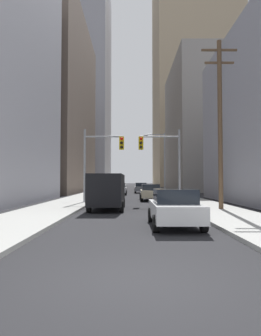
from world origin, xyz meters
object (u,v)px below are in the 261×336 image
(sedan_silver, at_px, (118,189))
(traffic_signal_near_right, at_px, (160,154))
(cargo_van_black, at_px, (106,189))
(sedan_grey, at_px, (140,188))
(traffic_signal_near_left, at_px, (100,154))
(sedan_beige, at_px, (149,192))
(sedan_blue, at_px, (112,193))
(sedan_white, at_px, (173,208))

(sedan_silver, bearing_deg, traffic_signal_near_right, -75.05)
(cargo_van_black, distance_m, sedan_grey, 25.80)
(sedan_silver, distance_m, traffic_signal_near_right, 15.72)
(traffic_signal_near_left, bearing_deg, sedan_beige, 43.31)
(sedan_beige, distance_m, traffic_signal_near_left, 6.61)
(sedan_grey, xyz_separation_m, traffic_signal_near_right, (0.94, -20.78, 3.25))
(traffic_signal_near_right, bearing_deg, sedan_blue, 146.93)
(sedan_white, distance_m, traffic_signal_near_right, 12.36)
(sedan_silver, xyz_separation_m, traffic_signal_near_left, (-0.88, -14.86, 3.24))
(sedan_blue, bearing_deg, sedan_beige, 21.55)
(cargo_van_black, xyz_separation_m, sedan_grey, (3.05, 25.61, -0.52))
(cargo_van_black, height_order, sedan_blue, cargo_van_black)
(traffic_signal_near_left, xyz_separation_m, traffic_signal_near_right, (4.84, 0.00, 0.01))
(sedan_white, distance_m, sedan_beige, 15.85)
(cargo_van_black, relative_size, traffic_signal_near_left, 0.87)
(sedan_blue, distance_m, traffic_signal_near_left, 4.25)
(sedan_white, relative_size, sedan_silver, 0.99)
(sedan_white, xyz_separation_m, sedan_grey, (-0.19, 32.69, 0.00))
(sedan_silver, bearing_deg, cargo_van_black, -90.07)
(sedan_grey, bearing_deg, sedan_white, -89.66)
(sedan_beige, xyz_separation_m, sedan_silver, (-3.31, 10.90, 0.00))
(traffic_signal_near_left, height_order, traffic_signal_near_right, same)
(traffic_signal_near_left, bearing_deg, sedan_white, -70.99)
(sedan_beige, xyz_separation_m, sedan_grey, (-0.29, 16.83, 0.00))
(cargo_van_black, relative_size, sedan_white, 1.25)
(sedan_silver, relative_size, sedan_grey, 0.99)
(sedan_white, distance_m, sedan_blue, 14.89)
(sedan_silver, height_order, traffic_signal_near_left, traffic_signal_near_left)
(cargo_van_black, height_order, sedan_grey, cargo_van_black)
(sedan_white, distance_m, traffic_signal_near_left, 13.00)
(sedan_silver, xyz_separation_m, sedan_grey, (3.03, 5.93, 0.00))
(sedan_silver, bearing_deg, sedan_grey, 62.93)
(sedan_grey, relative_size, traffic_signal_near_right, 0.71)
(cargo_van_black, height_order, sedan_beige, cargo_van_black)
(sedan_white, xyz_separation_m, sedan_beige, (0.09, 15.85, 0.00))
(sedan_white, bearing_deg, sedan_blue, 102.73)
(sedan_silver, bearing_deg, sedan_blue, -90.27)
(traffic_signal_near_left, bearing_deg, traffic_signal_near_right, 0.00)
(sedan_blue, distance_m, sedan_beige, 3.63)
(sedan_beige, bearing_deg, sedan_white, -90.33)
(sedan_blue, bearing_deg, traffic_signal_near_left, -107.39)
(sedan_silver, height_order, sedan_grey, same)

